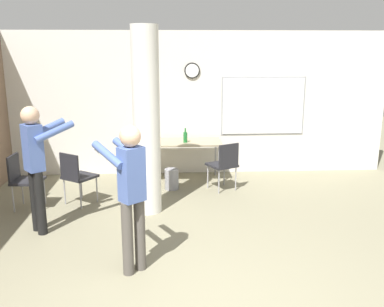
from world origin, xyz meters
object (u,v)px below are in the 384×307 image
object	(u,v)px
bottle_on_table	(185,137)
chair_near_pillar	(76,174)
person_watching_back	(36,160)
chair_by_left_wall	(23,177)
person_playing_front	(131,188)
chair_table_right	(224,163)
folding_table	(175,144)

from	to	relation	value
bottle_on_table	chair_near_pillar	xyz separation A→B (m)	(-1.79, -1.13, -0.35)
bottle_on_table	person_watching_back	size ratio (longest dim) A/B	0.16
chair_by_left_wall	person_playing_front	bearing A→B (deg)	-48.07
chair_near_pillar	chair_table_right	bearing A→B (deg)	13.20
bottle_on_table	chair_table_right	world-z (taller)	bottle_on_table
chair_near_pillar	person_playing_front	distance (m)	2.48
bottle_on_table	chair_near_pillar	distance (m)	2.15
chair_near_pillar	chair_table_right	xyz separation A→B (m)	(2.45, 0.58, 0.00)
folding_table	bottle_on_table	distance (m)	0.26
chair_table_right	person_watching_back	bearing A→B (deg)	-149.48
bottle_on_table	person_playing_front	bearing A→B (deg)	-102.42
bottle_on_table	person_playing_front	distance (m)	3.40
folding_table	bottle_on_table	world-z (taller)	bottle_on_table
chair_table_right	person_playing_front	world-z (taller)	person_playing_front
person_playing_front	person_watching_back	xyz separation A→B (m)	(-1.35, 1.15, 0.04)
chair_table_right	person_watching_back	world-z (taller)	person_watching_back
person_watching_back	person_playing_front	bearing A→B (deg)	-40.55
chair_by_left_wall	folding_table	bearing A→B (deg)	29.21
chair_near_pillar	folding_table	bearing A→B (deg)	37.42
folding_table	bottle_on_table	size ratio (longest dim) A/B	6.36
folding_table	chair_table_right	size ratio (longest dim) A/B	2.00
chair_by_left_wall	chair_near_pillar	world-z (taller)	same
folding_table	bottle_on_table	xyz separation A→B (m)	(0.19, -0.09, 0.15)
folding_table	chair_near_pillar	bearing A→B (deg)	-142.58
bottle_on_table	chair_by_left_wall	xyz separation A→B (m)	(-2.59, -1.25, -0.35)
chair_near_pillar	person_playing_front	xyz separation A→B (m)	(1.06, -2.19, 0.48)
folding_table	person_playing_front	xyz separation A→B (m)	(-0.54, -3.41, 0.28)
chair_table_right	person_playing_front	size ratio (longest dim) A/B	0.52
folding_table	chair_table_right	distance (m)	1.09
chair_near_pillar	chair_table_right	world-z (taller)	same
person_playing_front	person_watching_back	distance (m)	1.77
folding_table	person_watching_back	distance (m)	2.96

